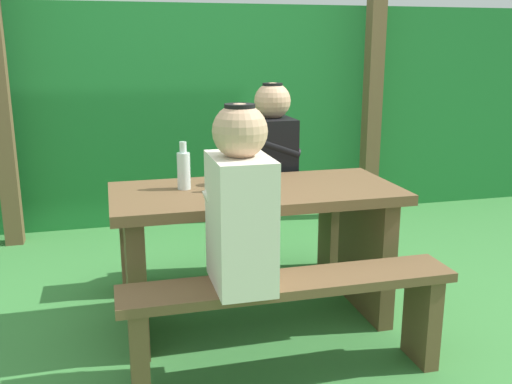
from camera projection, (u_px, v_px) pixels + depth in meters
ground_plane at (256, 320)px, 2.98m from camera, size 12.00×12.00×0.00m
hedge_backdrop at (191, 112)px, 4.80m from camera, size 6.40×0.68×1.69m
pergola_post_right at (373, 79)px, 4.54m from camera, size 0.12×0.12×2.24m
picnic_table at (256, 232)px, 2.86m from camera, size 1.40×0.64×0.71m
bench_near at (290, 309)px, 2.38m from camera, size 1.40×0.24×0.46m
bench_far at (233, 228)px, 3.42m from camera, size 1.40×0.24×0.46m
person_white_shirt at (240, 204)px, 2.22m from camera, size 0.25×0.35×0.72m
person_black_coat at (272, 150)px, 3.36m from camera, size 0.25×0.35×0.72m
drinking_glass at (221, 175)px, 2.87m from camera, size 0.08×0.08×0.10m
bottle_left at (184, 169)px, 2.78m from camera, size 0.06×0.06×0.23m
bottle_right at (234, 174)px, 2.74m from camera, size 0.06×0.06×0.21m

